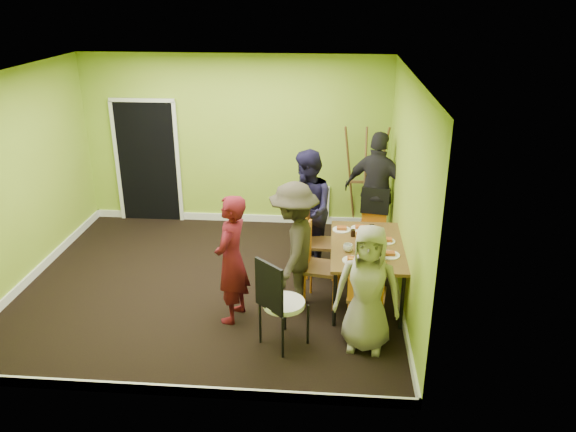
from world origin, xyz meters
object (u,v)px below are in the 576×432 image
at_px(chair_back_end, 375,208).
at_px(person_back_end, 378,191).
at_px(chair_bentwood, 279,299).
at_px(easel, 364,180).
at_px(thermos, 371,238).
at_px(person_left_near, 294,247).
at_px(dining_table, 367,249).
at_px(orange_bottle, 357,235).
at_px(chair_left_near, 316,260).
at_px(person_standing, 232,259).
at_px(chair_front_end, 366,291).
at_px(blue_bottle, 382,252).
at_px(person_left_far, 307,210).
at_px(person_front_end, 368,289).
at_px(chair_left_far, 316,236).

height_order(chair_back_end, person_back_end, person_back_end).
bearing_deg(chair_bentwood, easel, 115.27).
relative_size(thermos, person_left_near, 0.14).
bearing_deg(dining_table, thermos, -48.91).
height_order(easel, thermos, easel).
relative_size(easel, orange_bottle, 20.16).
distance_m(chair_left_near, chair_back_end, 1.76).
height_order(dining_table, person_standing, person_standing).
bearing_deg(person_back_end, chair_front_end, 108.44).
bearing_deg(blue_bottle, person_standing, -172.11).
relative_size(easel, person_left_far, 1.04).
bearing_deg(chair_front_end, easel, 96.89).
height_order(chair_back_end, chair_front_end, chair_front_end).
bearing_deg(person_front_end, chair_bentwood, -167.56).
height_order(chair_left_near, chair_back_end, chair_left_near).
height_order(blue_bottle, person_back_end, person_back_end).
relative_size(blue_bottle, person_left_far, 0.11).
bearing_deg(chair_left_far, chair_bentwood, -7.88).
distance_m(blue_bottle, person_left_near, 1.06).
relative_size(chair_left_near, chair_front_end, 1.03).
height_order(chair_front_end, orange_bottle, chair_front_end).
xyz_separation_m(chair_bentwood, orange_bottle, (0.88, 1.33, 0.20)).
bearing_deg(dining_table, person_front_end, -92.43).
bearing_deg(chair_left_near, easel, 173.62).
bearing_deg(person_standing, chair_left_far, 155.53).
bearing_deg(chair_front_end, person_left_far, 122.46).
bearing_deg(chair_front_end, chair_bentwood, -153.81).
distance_m(chair_left_near, easel, 2.45).
distance_m(chair_front_end, person_front_end, 0.28).
distance_m(chair_left_near, blue_bottle, 0.86).
relative_size(chair_left_near, person_front_end, 0.71).
xyz_separation_m(chair_left_near, easel, (0.69, 2.34, 0.29)).
bearing_deg(person_left_far, chair_left_near, -8.64).
bearing_deg(chair_left_far, blue_bottle, 43.06).
bearing_deg(person_front_end, chair_front_end, 96.38).
bearing_deg(person_left_near, person_standing, -56.90).
distance_m(thermos, blue_bottle, 0.35).
xyz_separation_m(chair_left_near, orange_bottle, (0.51, 0.33, 0.21)).
bearing_deg(person_left_far, person_front_end, 3.45).
bearing_deg(person_left_far, chair_left_far, 8.19).
bearing_deg(thermos, orange_bottle, 124.03).
xyz_separation_m(chair_left_far, easel, (0.72, 1.60, 0.30)).
relative_size(chair_left_near, blue_bottle, 5.70).
bearing_deg(blue_bottle, chair_front_end, -111.92).
relative_size(person_left_near, person_back_end, 0.90).
distance_m(easel, person_left_near, 2.64).
relative_size(chair_front_end, thermos, 4.49).
relative_size(chair_left_far, person_back_end, 0.56).
xyz_separation_m(person_left_far, person_back_end, (1.02, 0.71, 0.05)).
height_order(chair_left_far, thermos, chair_left_far).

